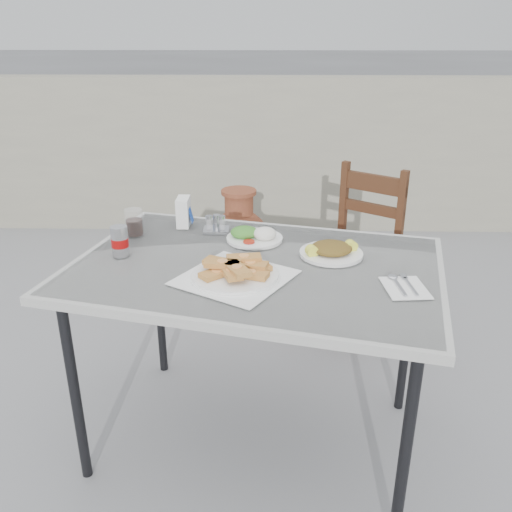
{
  "coord_description": "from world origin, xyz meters",
  "views": [
    {
      "loc": [
        0.07,
        -1.82,
        1.55
      ],
      "look_at": [
        0.03,
        -0.02,
        0.78
      ],
      "focal_mm": 38.0,
      "sensor_mm": 36.0,
      "label": 1
    }
  ],
  "objects_px": {
    "pide_plate": "(235,270)",
    "napkin_holder": "(184,212)",
    "condiment_caddy": "(216,226)",
    "cafe_table": "(256,277)",
    "salad_chopped_plate": "(331,250)",
    "soda_can": "(120,241)",
    "chair": "(358,249)",
    "salad_rice_plate": "(254,235)",
    "cola_glass": "(134,224)",
    "terracotta_urn": "(239,249)"
  },
  "relations": [
    {
      "from": "chair",
      "to": "terracotta_urn",
      "type": "xyz_separation_m",
      "value": [
        -0.65,
        0.31,
        -0.14
      ]
    },
    {
      "from": "pide_plate",
      "to": "salad_rice_plate",
      "type": "distance_m",
      "value": 0.35
    },
    {
      "from": "cafe_table",
      "to": "pide_plate",
      "type": "height_order",
      "value": "pide_plate"
    },
    {
      "from": "condiment_caddy",
      "to": "cafe_table",
      "type": "bearing_deg",
      "value": -61.69
    },
    {
      "from": "salad_chopped_plate",
      "to": "terracotta_urn",
      "type": "height_order",
      "value": "salad_chopped_plate"
    },
    {
      "from": "pide_plate",
      "to": "salad_chopped_plate",
      "type": "distance_m",
      "value": 0.39
    },
    {
      "from": "salad_chopped_plate",
      "to": "chair",
      "type": "bearing_deg",
      "value": 73.91
    },
    {
      "from": "cafe_table",
      "to": "pide_plate",
      "type": "relative_size",
      "value": 3.23
    },
    {
      "from": "chair",
      "to": "salad_chopped_plate",
      "type": "bearing_deg",
      "value": -70.57
    },
    {
      "from": "pide_plate",
      "to": "soda_can",
      "type": "relative_size",
      "value": 4.03
    },
    {
      "from": "salad_chopped_plate",
      "to": "terracotta_urn",
      "type": "distance_m",
      "value": 1.33
    },
    {
      "from": "chair",
      "to": "cafe_table",
      "type": "bearing_deg",
      "value": -83.6
    },
    {
      "from": "cafe_table",
      "to": "chair",
      "type": "xyz_separation_m",
      "value": [
        0.52,
        0.94,
        -0.27
      ]
    },
    {
      "from": "cafe_table",
      "to": "pide_plate",
      "type": "xyz_separation_m",
      "value": [
        -0.06,
        -0.13,
        0.08
      ]
    },
    {
      "from": "salad_chopped_plate",
      "to": "cola_glass",
      "type": "distance_m",
      "value": 0.79
    },
    {
      "from": "salad_rice_plate",
      "to": "cola_glass",
      "type": "distance_m",
      "value": 0.48
    },
    {
      "from": "cafe_table",
      "to": "salad_chopped_plate",
      "type": "height_order",
      "value": "salad_chopped_plate"
    },
    {
      "from": "soda_can",
      "to": "salad_chopped_plate",
      "type": "bearing_deg",
      "value": 1.55
    },
    {
      "from": "napkin_holder",
      "to": "salad_chopped_plate",
      "type": "bearing_deg",
      "value": -27.73
    },
    {
      "from": "condiment_caddy",
      "to": "terracotta_urn",
      "type": "height_order",
      "value": "condiment_caddy"
    },
    {
      "from": "soda_can",
      "to": "napkin_holder",
      "type": "relative_size",
      "value": 0.93
    },
    {
      "from": "pide_plate",
      "to": "napkin_holder",
      "type": "xyz_separation_m",
      "value": [
        -0.24,
        0.51,
        0.03
      ]
    },
    {
      "from": "pide_plate",
      "to": "condiment_caddy",
      "type": "distance_m",
      "value": 0.45
    },
    {
      "from": "soda_can",
      "to": "terracotta_urn",
      "type": "xyz_separation_m",
      "value": [
        0.36,
        1.2,
        -0.52
      ]
    },
    {
      "from": "salad_chopped_plate",
      "to": "condiment_caddy",
      "type": "bearing_deg",
      "value": 151.91
    },
    {
      "from": "pide_plate",
      "to": "salad_rice_plate",
      "type": "height_order",
      "value": "pide_plate"
    },
    {
      "from": "salad_chopped_plate",
      "to": "condiment_caddy",
      "type": "xyz_separation_m",
      "value": [
        -0.44,
        0.23,
        0.01
      ]
    },
    {
      "from": "cafe_table",
      "to": "cola_glass",
      "type": "xyz_separation_m",
      "value": [
        -0.49,
        0.27,
        0.1
      ]
    },
    {
      "from": "cafe_table",
      "to": "condiment_caddy",
      "type": "relative_size",
      "value": 13.79
    },
    {
      "from": "soda_can",
      "to": "condiment_caddy",
      "type": "xyz_separation_m",
      "value": [
        0.32,
        0.26,
        -0.03
      ]
    },
    {
      "from": "condiment_caddy",
      "to": "terracotta_urn",
      "type": "xyz_separation_m",
      "value": [
        0.04,
        0.94,
        -0.49
      ]
    },
    {
      "from": "pide_plate",
      "to": "cola_glass",
      "type": "bearing_deg",
      "value": 136.94
    },
    {
      "from": "napkin_holder",
      "to": "chair",
      "type": "distance_m",
      "value": 1.07
    },
    {
      "from": "salad_chopped_plate",
      "to": "chair",
      "type": "height_order",
      "value": "chair"
    },
    {
      "from": "napkin_holder",
      "to": "condiment_caddy",
      "type": "xyz_separation_m",
      "value": [
        0.14,
        -0.07,
        -0.03
      ]
    },
    {
      "from": "terracotta_urn",
      "to": "condiment_caddy",
      "type": "bearing_deg",
      "value": -92.46
    },
    {
      "from": "napkin_holder",
      "to": "condiment_caddy",
      "type": "height_order",
      "value": "napkin_holder"
    },
    {
      "from": "cafe_table",
      "to": "salad_rice_plate",
      "type": "relative_size",
      "value": 6.61
    },
    {
      "from": "cafe_table",
      "to": "chair",
      "type": "bearing_deg",
      "value": 60.88
    },
    {
      "from": "salad_rice_plate",
      "to": "soda_can",
      "type": "relative_size",
      "value": 1.97
    },
    {
      "from": "cafe_table",
      "to": "salad_chopped_plate",
      "type": "distance_m",
      "value": 0.29
    },
    {
      "from": "salad_chopped_plate",
      "to": "cola_glass",
      "type": "height_order",
      "value": "cola_glass"
    },
    {
      "from": "salad_rice_plate",
      "to": "terracotta_urn",
      "type": "height_order",
      "value": "salad_rice_plate"
    },
    {
      "from": "cola_glass",
      "to": "soda_can",
      "type": "bearing_deg",
      "value": -90.38
    },
    {
      "from": "salad_chopped_plate",
      "to": "terracotta_urn",
      "type": "bearing_deg",
      "value": 108.79
    },
    {
      "from": "pide_plate",
      "to": "condiment_caddy",
      "type": "bearing_deg",
      "value": 103.23
    },
    {
      "from": "chair",
      "to": "napkin_holder",
      "type": "bearing_deg",
      "value": -110.71
    },
    {
      "from": "napkin_holder",
      "to": "terracotta_urn",
      "type": "relative_size",
      "value": 0.17
    },
    {
      "from": "pide_plate",
      "to": "napkin_holder",
      "type": "relative_size",
      "value": 3.76
    },
    {
      "from": "napkin_holder",
      "to": "cafe_table",
      "type": "bearing_deg",
      "value": -51.06
    }
  ]
}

